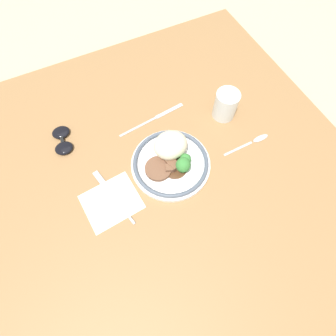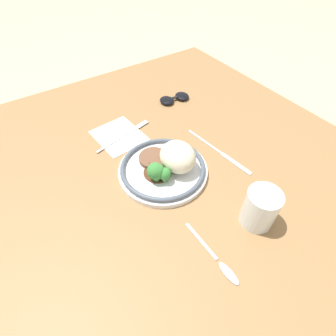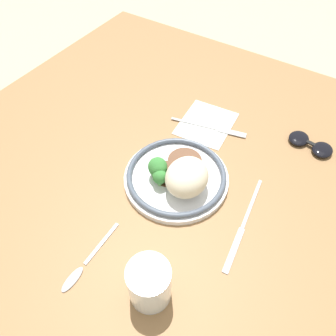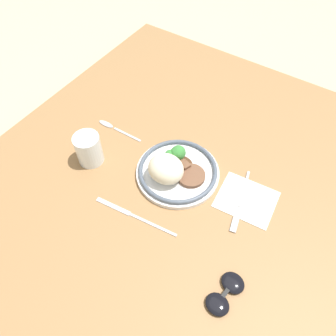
# 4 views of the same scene
# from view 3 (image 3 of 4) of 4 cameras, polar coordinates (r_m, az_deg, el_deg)

# --- Properties ---
(ground_plane) EXTENTS (8.00, 8.00, 0.00)m
(ground_plane) POSITION_cam_3_polar(r_m,az_deg,el_deg) (0.77, 1.11, -1.82)
(ground_plane) COLOR tan
(dining_table) EXTENTS (1.11, 1.14, 0.03)m
(dining_table) POSITION_cam_3_polar(r_m,az_deg,el_deg) (0.76, 1.13, -1.08)
(dining_table) COLOR olive
(dining_table) RESTS_ON ground
(napkin) EXTENTS (0.16, 0.14, 0.00)m
(napkin) POSITION_cam_3_polar(r_m,az_deg,el_deg) (0.86, 6.69, 7.69)
(napkin) COLOR silver
(napkin) RESTS_ON dining_table
(plate) EXTENTS (0.23, 0.23, 0.09)m
(plate) POSITION_cam_3_polar(r_m,az_deg,el_deg) (0.70, 1.62, -1.29)
(plate) COLOR white
(plate) RESTS_ON dining_table
(juice_glass) EXTENTS (0.07, 0.07, 0.09)m
(juice_glass) POSITION_cam_3_polar(r_m,az_deg,el_deg) (0.57, -3.24, -19.61)
(juice_glass) COLOR #F4AD19
(juice_glass) RESTS_ON dining_table
(fork) EXTENTS (0.06, 0.19, 0.00)m
(fork) POSITION_cam_3_polar(r_m,az_deg,el_deg) (0.84, 8.27, 6.79)
(fork) COLOR #B7B7BC
(fork) RESTS_ON napkin
(knife) EXTENTS (0.23, 0.04, 0.00)m
(knife) POSITION_cam_3_polar(r_m,az_deg,el_deg) (0.68, 12.93, -9.80)
(knife) COLOR #B7B7BC
(knife) RESTS_ON dining_table
(spoon) EXTENTS (0.16, 0.02, 0.01)m
(spoon) POSITION_cam_3_polar(r_m,az_deg,el_deg) (0.64, -15.06, -16.75)
(spoon) COLOR #B7B7BC
(spoon) RESTS_ON dining_table
(sunglasses) EXTENTS (0.07, 0.11, 0.02)m
(sunglasses) POSITION_cam_3_polar(r_m,az_deg,el_deg) (0.86, 23.55, 3.86)
(sunglasses) COLOR black
(sunglasses) RESTS_ON dining_table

